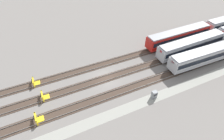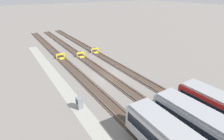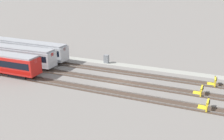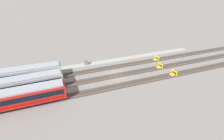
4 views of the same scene
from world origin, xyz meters
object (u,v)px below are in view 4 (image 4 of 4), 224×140
Objects in this scene: subway_car_front_row_right_inner at (20,75)px; bumper_stop_middle_track at (174,73)px; subway_car_back_row_leftmost at (18,85)px; bumper_stop_nearest_track at (156,58)px; bumper_stop_near_inner_track at (160,66)px; subway_car_front_row_left_inner at (15,98)px; electrical_cabinet at (86,62)px.

bumper_stop_middle_track is at bearing 165.98° from subway_car_front_row_right_inner.
subway_car_back_row_leftmost is 35.26m from bumper_stop_middle_track.
subway_car_front_row_right_inner reaches higher than bumper_stop_middle_track.
bumper_stop_nearest_track is 1.00× the size of bumper_stop_middle_track.
bumper_stop_near_inner_track is (-33.86, 0.02, -1.53)m from subway_car_back_row_leftmost.
subway_car_front_row_left_inner is at bearing 0.02° from bumper_stop_middle_track.
subway_car_front_row_right_inner is 11.29× the size of electrical_cabinet.
electrical_cabinet is at bearing -152.71° from subway_car_back_row_leftmost.
subway_car_front_row_right_inner is 9.00× the size of bumper_stop_middle_track.
bumper_stop_middle_track is (-34.96, 8.73, -1.53)m from subway_car_front_row_right_inner.
bumper_stop_nearest_track is (-35.48, 0.05, -1.53)m from subway_car_front_row_right_inner.
bumper_stop_nearest_track is at bearing -93.45° from bumper_stop_middle_track.
electrical_cabinet is at bearing -24.20° from bumper_stop_near_inner_track.
subway_car_front_row_right_inner is 4.36m from subway_car_back_row_leftmost.
subway_car_front_row_right_inner is at bearing -90.00° from subway_car_back_row_leftmost.
subway_car_front_row_right_inner is at bearing -90.00° from subway_car_front_row_left_inner.
subway_car_front_row_left_inner is at bearing 90.00° from subway_car_front_row_right_inner.
electrical_cabinet is (19.22, -12.49, 0.29)m from bumper_stop_middle_track.
subway_car_front_row_right_inner is (-0.00, -8.74, 0.00)m from subway_car_front_row_left_inner.
subway_car_front_row_right_inner and subway_car_back_row_leftmost have the same top height.
bumper_stop_nearest_track and bumper_stop_near_inner_track have the same top height.
bumper_stop_near_inner_track is (-33.86, 4.38, -1.53)m from subway_car_front_row_right_inner.
subway_car_back_row_leftmost is 17.76m from electrical_cabinet.
subway_car_back_row_leftmost reaches higher than bumper_stop_nearest_track.
bumper_stop_near_inner_track is (1.62, 4.34, 0.00)m from bumper_stop_nearest_track.
subway_car_back_row_leftmost is at bearing -7.12° from bumper_stop_middle_track.
bumper_stop_nearest_track is (-35.48, -8.69, -1.53)m from subway_car_front_row_left_inner.
subway_car_back_row_leftmost is 9.01× the size of bumper_stop_near_inner_track.
bumper_stop_near_inner_track is 1.25× the size of electrical_cabinet.
subway_car_front_row_left_inner reaches higher than bumper_stop_nearest_track.
subway_car_front_row_right_inner is 36.06m from bumper_stop_middle_track.
bumper_stop_nearest_track and bumper_stop_middle_track have the same top height.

